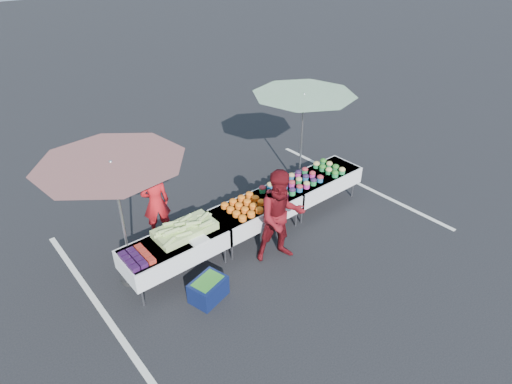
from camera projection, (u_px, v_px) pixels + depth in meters
ground at (256, 234)px, 8.59m from camera, size 80.00×80.00×0.00m
stripe_left at (103, 312)px, 6.84m from camera, size 0.10×5.00×0.00m
stripe_right at (357, 183)px, 10.34m from camera, size 0.10×5.00×0.00m
table_left at (175, 248)px, 7.30m from camera, size 1.86×0.81×0.75m
table_center at (256, 210)px, 8.28m from camera, size 1.86×0.81×0.75m
table_right at (320, 181)px, 9.27m from camera, size 1.86×0.81×0.75m
berry_punnets at (137, 258)px, 6.76m from camera, size 0.40×0.54×0.08m
corn_pile at (185, 229)px, 7.33m from camera, size 1.16×0.57×0.26m
plastic_bags at (199, 240)px, 7.17m from camera, size 0.30×0.25×0.05m
carrot_bowls at (246, 206)px, 8.03m from camera, size 0.75×0.69×0.11m
potato_cups at (292, 184)px, 8.67m from camera, size 1.34×0.58×0.16m
bean_baskets at (329, 168)px, 9.28m from camera, size 0.36×0.68×0.15m
vendor at (156, 202)px, 8.26m from camera, size 0.61×0.50×1.45m
customer at (281, 217)px, 7.54m from camera, size 1.08×0.98×1.80m
umbrella_left at (113, 173)px, 6.40m from camera, size 2.80×2.80×2.32m
umbrella_right at (304, 103)px, 9.12m from camera, size 2.51×2.51×2.30m
storage_bin at (208, 289)px, 7.00m from camera, size 0.67×0.56×0.38m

